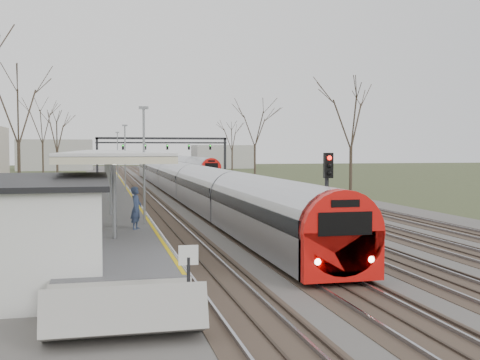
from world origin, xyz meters
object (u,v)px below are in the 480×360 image
object	(u,v)px
train_near	(180,179)
train_far	(176,163)
passenger	(136,208)
signal_post	(327,187)

from	to	relation	value
train_near	train_far	bearing A→B (deg)	83.35
train_far	passenger	distance (m)	90.44
passenger	signal_post	bearing A→B (deg)	-82.50
passenger	signal_post	xyz separation A→B (m)	(7.39, -1.96, 0.85)
train_far	signal_post	distance (m)	91.67
train_far	passenger	world-z (taller)	train_far
passenger	train_near	bearing A→B (deg)	11.54
passenger	signal_post	distance (m)	7.69
passenger	signal_post	world-z (taller)	signal_post
signal_post	train_near	bearing A→B (deg)	93.18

